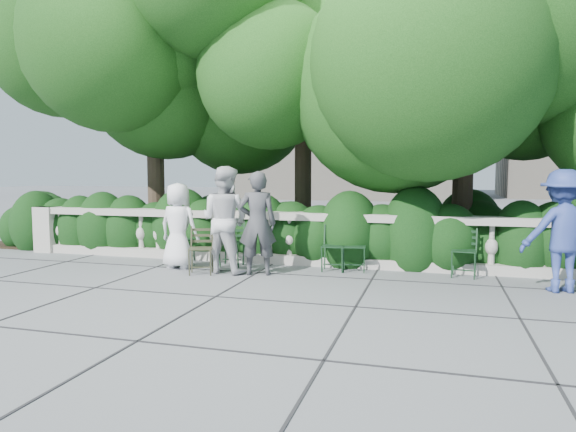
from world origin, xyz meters
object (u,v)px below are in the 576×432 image
(chair_b, at_px, (229,267))
(person_casual_man, at_px, (225,220))
(person_woman_grey, at_px, (257,223))
(chair_a, at_px, (183,263))
(chair_weathered, at_px, (200,276))
(person_businessman, at_px, (178,226))
(person_older_blue, at_px, (562,231))
(chair_e, at_px, (463,279))
(chair_d, at_px, (354,273))
(chair_c, at_px, (332,273))

(chair_b, bearing_deg, person_casual_man, -78.54)
(person_woman_grey, bearing_deg, chair_a, -37.12)
(chair_a, distance_m, chair_weathered, 1.31)
(person_woman_grey, bearing_deg, person_casual_man, -22.27)
(chair_b, xyz_separation_m, person_businessman, (-0.86, -0.33, 0.79))
(person_businessman, xyz_separation_m, person_older_blue, (6.33, -0.10, 0.12))
(chair_e, bearing_deg, chair_weathered, -161.02)
(chair_weathered, relative_size, person_businessman, 0.53)
(chair_e, xyz_separation_m, person_casual_man, (-4.02, -0.56, 0.94))
(chair_weathered, relative_size, person_woman_grey, 0.47)
(chair_b, bearing_deg, person_businessman, -161.98)
(chair_a, xyz_separation_m, person_older_blue, (6.49, -0.57, 0.91))
(chair_a, bearing_deg, person_casual_man, -47.53)
(person_businessman, relative_size, person_casual_man, 0.84)
(person_older_blue, bearing_deg, person_woman_grey, -12.81)
(person_casual_man, bearing_deg, person_woman_grey, -174.57)
(chair_b, height_order, person_woman_grey, person_woman_grey)
(chair_d, bearing_deg, chair_weathered, -166.26)
(chair_a, relative_size, person_woman_grey, 0.47)
(person_casual_man, xyz_separation_m, person_older_blue, (5.36, 0.02, -0.03))
(chair_e, distance_m, person_casual_man, 4.16)
(chair_e, bearing_deg, person_casual_man, -165.87)
(chair_d, height_order, person_casual_man, person_casual_man)
(chair_b, xyz_separation_m, person_older_blue, (5.47, -0.43, 0.91))
(chair_c, xyz_separation_m, person_older_blue, (3.53, -0.46, 0.91))
(chair_a, relative_size, chair_d, 1.00)
(chair_c, xyz_separation_m, person_woman_grey, (-1.20, -0.53, 0.89))
(chair_b, bearing_deg, person_older_blue, -7.30)
(person_woman_grey, relative_size, person_casual_man, 0.95)
(person_older_blue, bearing_deg, person_casual_man, -13.52)
(person_businessman, bearing_deg, person_older_blue, -175.17)
(chair_a, relative_size, chair_c, 1.00)
(chair_weathered, bearing_deg, person_woman_grey, 2.84)
(person_older_blue, bearing_deg, chair_c, -21.08)
(chair_d, height_order, person_woman_grey, person_woman_grey)
(chair_e, relative_size, person_older_blue, 0.46)
(chair_a, xyz_separation_m, chair_weathered, (0.85, -1.00, 0.00))
(chair_b, height_order, chair_d, same)
(person_businessman, distance_m, person_older_blue, 6.33)
(chair_a, height_order, chair_c, same)
(chair_c, bearing_deg, chair_b, 177.70)
(chair_a, xyz_separation_m, chair_e, (5.16, -0.03, 0.00))
(chair_c, relative_size, person_casual_man, 0.45)
(chair_c, xyz_separation_m, chair_d, (0.37, 0.07, 0.00))
(chair_b, distance_m, person_businessman, 1.21)
(chair_d, bearing_deg, chair_b, 175.11)
(chair_d, distance_m, person_woman_grey, 1.91)
(chair_weathered, bearing_deg, chair_b, 59.73)
(chair_b, distance_m, chair_weathered, 0.88)
(person_businessman, xyz_separation_m, person_casual_man, (0.97, -0.12, 0.15))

